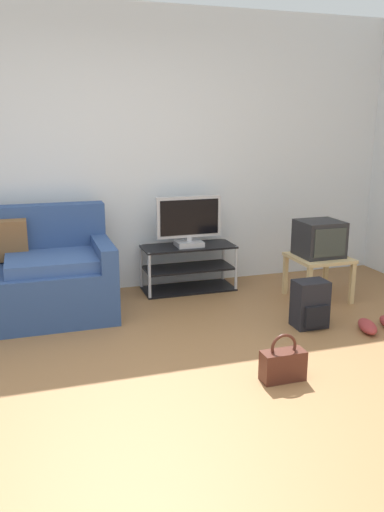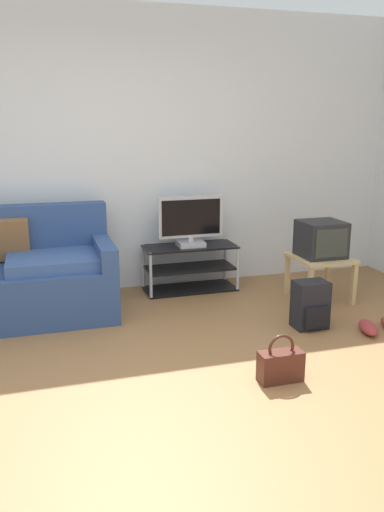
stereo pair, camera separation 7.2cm
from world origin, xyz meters
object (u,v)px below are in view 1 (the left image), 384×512
at_px(crt_tv, 319,238).
at_px(flat_tv, 189,222).
at_px(tv_stand, 188,268).
at_px(backpack, 310,304).
at_px(handbag, 283,364).
at_px(side_table, 319,263).
at_px(sneakers_pair, 379,325).

bearing_deg(crt_tv, flat_tv, 150.89).
distance_m(flat_tv, crt_tv, 1.25).
height_order(tv_stand, backpack, tv_stand).
height_order(crt_tv, handbag, crt_tv).
bearing_deg(backpack, flat_tv, 134.71).
bearing_deg(side_table, sneakers_pair, -85.35).
bearing_deg(handbag, backpack, 50.28).
distance_m(side_table, handbag, 1.75).
height_order(flat_tv, sneakers_pair, flat_tv).
xyz_separation_m(crt_tv, sneakers_pair, (0.07, -0.86, -0.54)).
xyz_separation_m(flat_tv, sneakers_pair, (1.15, -1.46, -0.65)).
bearing_deg(crt_tv, sneakers_pair, -85.44).
bearing_deg(flat_tv, tv_stand, 90.00).
xyz_separation_m(flat_tv, handbag, (0.02, -1.99, -0.58)).
xyz_separation_m(handbag, sneakers_pair, (1.14, 0.53, -0.07)).
bearing_deg(tv_stand, handbag, -89.57).
height_order(side_table, crt_tv, crt_tv).
distance_m(tv_stand, backpack, 1.41).
xyz_separation_m(tv_stand, handbag, (0.02, -2.01, -0.11)).
bearing_deg(sneakers_pair, backpack, 154.08).
relative_size(tv_stand, handbag, 2.82).
bearing_deg(side_table, flat_tv, 150.25).
bearing_deg(handbag, flat_tv, 90.44).
height_order(tv_stand, handbag, tv_stand).
xyz_separation_m(flat_tv, crt_tv, (1.08, -0.60, -0.11)).
bearing_deg(backpack, sneakers_pair, -9.39).
relative_size(backpack, handbag, 1.21).
bearing_deg(crt_tv, side_table, -90.00).
bearing_deg(side_table, handbag, -127.99).
bearing_deg(flat_tv, side_table, -29.75).
bearing_deg(flat_tv, sneakers_pair, -51.76).
bearing_deg(tv_stand, flat_tv, -90.00).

